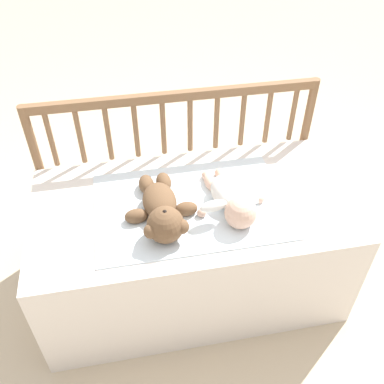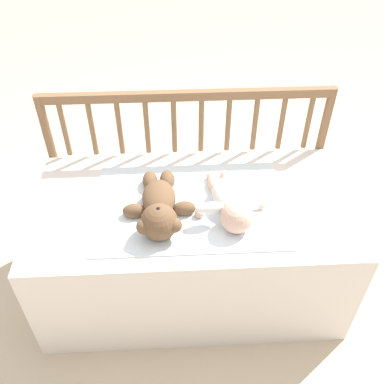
% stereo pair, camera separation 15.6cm
% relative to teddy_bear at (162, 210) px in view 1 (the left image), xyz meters
% --- Properties ---
extents(ground_plane, '(12.00, 12.00, 0.00)m').
position_rel_teddy_bear_xyz_m(ground_plane, '(0.12, 0.07, -0.54)').
color(ground_plane, '#C6B293').
extents(crib_mattress, '(1.20, 0.63, 0.48)m').
position_rel_teddy_bear_xyz_m(crib_mattress, '(0.12, 0.07, -0.29)').
color(crib_mattress, white).
rests_on(crib_mattress, ground_plane).
extents(crib_rail, '(1.20, 0.04, 0.77)m').
position_rel_teddy_bear_xyz_m(crib_rail, '(0.12, 0.40, 0.02)').
color(crib_rail, brown).
rests_on(crib_rail, ground_plane).
extents(blanket, '(0.70, 0.48, 0.01)m').
position_rel_teddy_bear_xyz_m(blanket, '(0.11, 0.05, -0.05)').
color(blanket, white).
rests_on(blanket, crib_mattress).
extents(teddy_bear, '(0.26, 0.37, 0.13)m').
position_rel_teddy_bear_xyz_m(teddy_bear, '(0.00, 0.00, 0.00)').
color(teddy_bear, brown).
rests_on(teddy_bear, crib_mattress).
extents(baby, '(0.27, 0.35, 0.11)m').
position_rel_teddy_bear_xyz_m(baby, '(0.25, 0.02, -0.00)').
color(baby, white).
rests_on(baby, crib_mattress).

